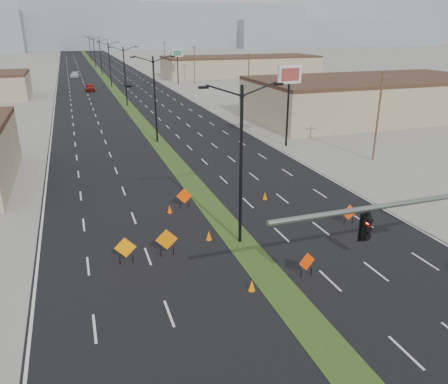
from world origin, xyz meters
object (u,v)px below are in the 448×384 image
object	(u,v)px
construction_sign_1	(167,240)
construction_sign_3	(307,263)
car_left	(90,87)
cone_0	(252,286)
streetlight_0	(241,162)
car_mid	(127,83)
cone_3	(170,209)
streetlight_4	(100,56)
streetlight_1	(155,97)
streetlight_2	(125,74)
streetlight_5	(94,51)
streetlight_6	(90,48)
construction_sign_2	(184,197)
construction_sign_0	(125,248)
streetlight_3	(110,63)
cone_2	(265,196)
construction_sign_5	(349,213)
cone_1	(209,236)
car_far	(75,75)
pole_sign_east_near	(289,81)
pole_sign_east_far	(177,56)

from	to	relation	value
construction_sign_1	construction_sign_3	xyz separation A→B (m)	(6.85, -4.83, -0.19)
car_left	cone_0	bearing A→B (deg)	-88.95
streetlight_0	car_mid	distance (m)	83.94
cone_3	streetlight_4	bearing A→B (deg)	88.22
streetlight_1	construction_sign_1	bearing A→B (deg)	-99.72
streetlight_2	streetlight_5	bearing A→B (deg)	90.00
streetlight_2	streetlight_6	world-z (taller)	same
car_mid	construction_sign_2	world-z (taller)	construction_sign_2
streetlight_5	car_mid	xyz separation A→B (m)	(3.65, -56.27, -4.75)
car_left	construction_sign_0	xyz separation A→B (m)	(-2.10, -78.42, 0.20)
streetlight_3	cone_2	world-z (taller)	streetlight_3
streetlight_2	car_left	distance (m)	23.07
streetlight_4	construction_sign_2	size ratio (longest dim) A/B	6.24
streetlight_5	car_mid	world-z (taller)	streetlight_5
streetlight_6	construction_sign_5	size ratio (longest dim) A/B	6.52
streetlight_3	construction_sign_2	xyz separation A→B (m)	(-2.00, -77.32, -4.48)
streetlight_6	cone_2	xyz separation A→B (m)	(4.59, -161.69, -5.11)
construction_sign_0	car_mid	bearing A→B (deg)	92.00
car_mid	cone_3	size ratio (longest dim) A/B	6.38
construction_sign_3	construction_sign_5	distance (m)	7.97
car_mid	construction_sign_0	bearing A→B (deg)	-93.50
construction_sign_0	cone_3	size ratio (longest dim) A/B	2.65
construction_sign_2	cone_1	distance (m)	5.81
streetlight_5	car_far	distance (m)	33.37
streetlight_3	construction_sign_3	world-z (taller)	streetlight_3
streetlight_3	construction_sign_1	bearing A→B (deg)	-93.29
streetlight_2	car_mid	distance (m)	28.37
cone_2	pole_sign_east_near	distance (m)	19.05
car_mid	car_far	size ratio (longest dim) A/B	0.79
cone_1	construction_sign_2	bearing A→B (deg)	91.72
cone_3	pole_sign_east_near	xyz separation A→B (m)	(17.29, 15.11, 7.14)
construction_sign_3	pole_sign_east_near	world-z (taller)	pole_sign_east_near
cone_3	pole_sign_east_near	world-z (taller)	pole_sign_east_near
car_left	pole_sign_east_far	distance (m)	22.84
streetlight_4	pole_sign_east_near	bearing A→B (deg)	-81.23
streetlight_6	car_far	bearing A→B (deg)	-97.25
streetlight_0	streetlight_6	xyz separation A→B (m)	(0.00, 168.00, 0.00)
construction_sign_2	construction_sign_3	world-z (taller)	construction_sign_2
streetlight_0	pole_sign_east_near	size ratio (longest dim) A/B	1.09
construction_sign_0	construction_sign_1	distance (m)	2.48
streetlight_1	construction_sign_2	bearing A→B (deg)	-95.36
streetlight_2	streetlight_3	xyz separation A→B (m)	(0.00, 28.00, 0.00)
streetlight_5	streetlight_1	bearing A→B (deg)	-90.00
pole_sign_east_near	streetlight_2	bearing A→B (deg)	103.83
car_left	construction_sign_1	size ratio (longest dim) A/B	2.64
car_far	pole_sign_east_near	xyz separation A→B (m)	(21.65, -86.61, 6.72)
cone_0	construction_sign_3	bearing A→B (deg)	5.82
construction_sign_0	construction_sign_5	distance (m)	15.48
streetlight_4	construction_sign_5	world-z (taller)	streetlight_4
streetlight_6	car_mid	size ratio (longest dim) A/B	2.45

